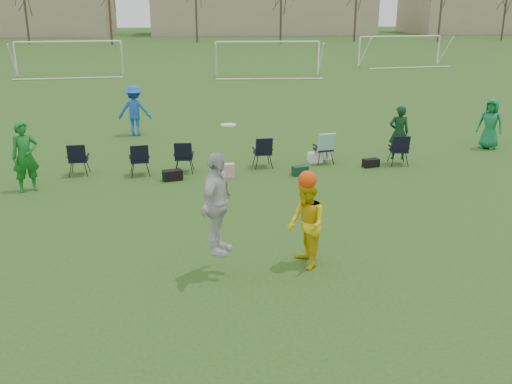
{
  "coord_description": "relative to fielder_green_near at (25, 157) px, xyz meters",
  "views": [
    {
      "loc": [
        -1.91,
        -8.93,
        4.81
      ],
      "look_at": [
        -0.57,
        1.87,
        1.25
      ],
      "focal_mm": 40.0,
      "sensor_mm": 36.0,
      "label": 1
    }
  ],
  "objects": [
    {
      "name": "ground",
      "position": [
        6.24,
        -6.54,
        -0.96
      ],
      "size": [
        260.0,
        260.0,
        0.0
      ],
      "primitive_type": "plane",
      "color": "#284B17",
      "rests_on": "ground"
    },
    {
      "name": "fielder_green_near",
      "position": [
        0.0,
        0.0,
        0.0
      ],
      "size": [
        0.83,
        0.71,
        1.92
      ],
      "primitive_type": "imported",
      "rotation": [
        0.0,
        0.0,
        0.44
      ],
      "color": "#136E1F",
      "rests_on": "ground"
    },
    {
      "name": "fielder_blue",
      "position": [
        2.36,
        6.81,
        0.01
      ],
      "size": [
        1.29,
        0.8,
        1.93
      ],
      "primitive_type": "imported",
      "rotation": [
        0.0,
        0.0,
        3.07
      ],
      "color": "blue",
      "rests_on": "ground"
    },
    {
      "name": "fielder_green_far",
      "position": [
        14.9,
        3.05,
        -0.08
      ],
      "size": [
        1.01,
        1.0,
        1.76
      ],
      "primitive_type": "imported",
      "rotation": [
        0.0,
        0.0,
        -0.77
      ],
      "color": "#14723E",
      "rests_on": "ground"
    },
    {
      "name": "center_contest",
      "position": [
        5.66,
        -5.67,
        0.2
      ],
      "size": [
        2.54,
        1.27,
        2.87
      ],
      "color": "silver",
      "rests_on": "ground"
    },
    {
      "name": "sideline_setup",
      "position": [
        6.7,
        1.44,
        -0.42
      ],
      "size": [
        10.52,
        2.09,
        1.86
      ],
      "color": "#0D3218",
      "rests_on": "ground"
    },
    {
      "name": "goal_left",
      "position": [
        -3.76,
        27.46,
        0.96
      ],
      "size": [
        7.39,
        0.76,
        2.46
      ],
      "rotation": [
        0.0,
        0.0,
        0.09
      ],
      "color": "white",
      "rests_on": "ground"
    },
    {
      "name": "goal_mid",
      "position": [
        10.24,
        25.46,
        0.96
      ],
      "size": [
        7.4,
        0.63,
        2.46
      ],
      "rotation": [
        0.0,
        0.0,
        -0.07
      ],
      "color": "white",
      "rests_on": "ground"
    },
    {
      "name": "goal_right",
      "position": [
        22.24,
        31.46,
        0.96
      ],
      "size": [
        7.35,
        1.14,
        2.46
      ],
      "rotation": [
        0.0,
        0.0,
        0.14
      ],
      "color": "white",
      "rests_on": "ground"
    },
    {
      "name": "tree_line",
      "position": [
        6.47,
        63.31,
        4.13
      ],
      "size": [
        110.28,
        3.28,
        11.4
      ],
      "color": "#382B21",
      "rests_on": "ground"
    }
  ]
}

